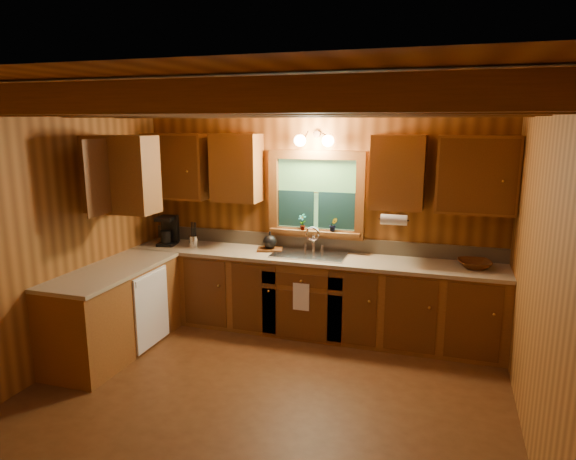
{
  "coord_description": "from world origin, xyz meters",
  "views": [
    {
      "loc": [
        1.43,
        -3.71,
        2.35
      ],
      "look_at": [
        0.0,
        0.8,
        1.35
      ],
      "focal_mm": 31.65,
      "sensor_mm": 36.0,
      "label": 1
    }
  ],
  "objects_px": {
    "coffee_maker": "(168,231)",
    "sink": "(310,259)",
    "wicker_basket": "(475,264)",
    "cutting_board": "(270,249)"
  },
  "relations": [
    {
      "from": "coffee_maker",
      "to": "cutting_board",
      "type": "height_order",
      "value": "coffee_maker"
    },
    {
      "from": "coffee_maker",
      "to": "sink",
      "type": "bearing_deg",
      "value": -8.58
    },
    {
      "from": "coffee_maker",
      "to": "wicker_basket",
      "type": "xyz_separation_m",
      "value": [
        3.51,
        0.04,
        -0.13
      ]
    },
    {
      "from": "sink",
      "to": "coffee_maker",
      "type": "relative_size",
      "value": 2.32
    },
    {
      "from": "wicker_basket",
      "to": "cutting_board",
      "type": "bearing_deg",
      "value": 178.59
    },
    {
      "from": "sink",
      "to": "wicker_basket",
      "type": "distance_m",
      "value": 1.74
    },
    {
      "from": "sink",
      "to": "cutting_board",
      "type": "relative_size",
      "value": 2.88
    },
    {
      "from": "cutting_board",
      "to": "coffee_maker",
      "type": "bearing_deg",
      "value": 169.2
    },
    {
      "from": "wicker_basket",
      "to": "coffee_maker",
      "type": "bearing_deg",
      "value": -179.4
    },
    {
      "from": "cutting_board",
      "to": "wicker_basket",
      "type": "distance_m",
      "value": 2.24
    }
  ]
}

